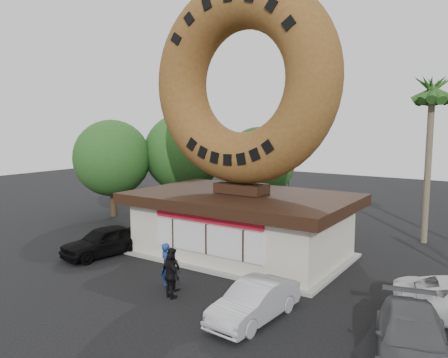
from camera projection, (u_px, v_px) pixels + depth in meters
ground at (165, 291)px, 17.92m from camera, size 90.00×90.00×0.00m
donut_shop at (241, 222)px, 22.62m from camera, size 11.20×7.20×3.80m
giant_donut at (242, 82)px, 21.73m from camera, size 10.25×2.61×10.25m
tree_west at (184, 153)px, 33.29m from camera, size 6.00×6.00×7.65m
tree_mid at (259, 162)px, 31.98m from camera, size 5.20×5.20×6.63m
tree_far at (112, 158)px, 31.97m from camera, size 5.60×5.60×7.14m
palm_near at (432, 95)px, 24.24m from camera, size 2.60×2.60×9.75m
street_lamp at (292, 157)px, 31.56m from camera, size 2.11×0.20×8.00m
person_left at (167, 265)px, 18.28m from camera, size 0.82×0.68×1.91m
person_center at (171, 268)px, 18.09m from camera, size 0.86×0.67×1.77m
person_right at (170, 276)px, 17.12m from camera, size 1.15×0.70×1.84m
car_black at (104, 241)px, 22.77m from camera, size 2.57×4.76×1.54m
car_silver at (254, 301)px, 15.25m from camera, size 1.73×4.20×1.35m
car_grey at (412, 339)px, 12.51m from camera, size 3.10×5.23×1.42m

